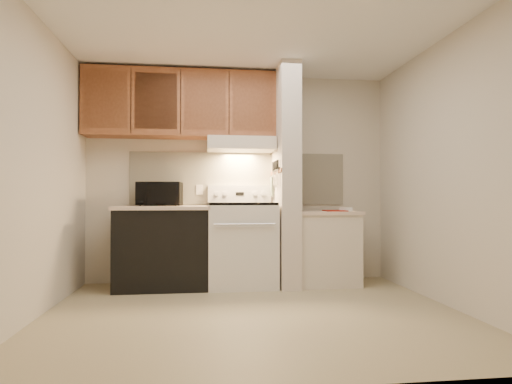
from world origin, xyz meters
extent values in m
plane|color=tan|center=(0.00, 0.00, 0.00)|extent=(3.60, 3.60, 0.00)
plane|color=white|center=(0.00, 0.00, 2.50)|extent=(3.60, 3.60, 0.00)
cube|color=beige|center=(0.00, 1.50, 1.25)|extent=(3.60, 2.50, 0.02)
cube|color=beige|center=(-1.80, 0.00, 1.25)|extent=(0.02, 3.00, 2.50)
cube|color=beige|center=(1.80, 0.00, 1.25)|extent=(0.02, 3.00, 2.50)
cube|color=white|center=(0.00, 1.49, 1.24)|extent=(2.60, 0.02, 0.63)
cube|color=silver|center=(0.00, 1.16, 0.46)|extent=(0.76, 0.65, 0.92)
cube|color=black|center=(0.00, 0.84, 0.50)|extent=(0.50, 0.01, 0.30)
cylinder|color=silver|center=(0.00, 0.80, 0.72)|extent=(0.65, 0.02, 0.02)
cube|color=black|center=(0.00, 1.16, 0.94)|extent=(0.74, 0.64, 0.03)
cube|color=silver|center=(0.00, 1.44, 1.05)|extent=(0.76, 0.08, 0.20)
cube|color=black|center=(0.00, 1.40, 1.05)|extent=(0.10, 0.01, 0.04)
cylinder|color=silver|center=(-0.28, 1.40, 1.05)|extent=(0.05, 0.02, 0.05)
cylinder|color=silver|center=(-0.18, 1.40, 1.05)|extent=(0.05, 0.02, 0.05)
cylinder|color=silver|center=(0.18, 1.40, 1.05)|extent=(0.05, 0.02, 0.05)
cylinder|color=silver|center=(0.28, 1.40, 1.05)|extent=(0.05, 0.02, 0.05)
cube|color=black|center=(-0.88, 1.17, 0.43)|extent=(1.00, 0.63, 0.87)
cube|color=beige|center=(-0.88, 1.17, 0.89)|extent=(1.04, 0.67, 0.04)
cube|color=black|center=(-0.99, 1.36, 0.92)|extent=(0.24, 0.12, 0.02)
cylinder|color=#22656B|center=(-0.99, 1.27, 0.96)|extent=(0.10, 0.10, 0.09)
cube|color=beige|center=(-0.48, 1.48, 1.10)|extent=(0.08, 0.01, 0.12)
imported|color=black|center=(-0.93, 1.31, 1.05)|extent=(0.51, 0.37, 0.27)
cube|color=beige|center=(0.51, 1.15, 1.25)|extent=(0.22, 0.70, 2.50)
cube|color=brown|center=(0.39, 1.15, 1.30)|extent=(0.01, 0.70, 0.04)
cube|color=black|center=(0.39, 1.10, 1.32)|extent=(0.02, 0.42, 0.04)
cube|color=silver|center=(0.38, 0.93, 1.22)|extent=(0.01, 0.03, 0.16)
cylinder|color=black|center=(0.38, 0.93, 1.37)|extent=(0.02, 0.02, 0.10)
cube|color=silver|center=(0.38, 1.01, 1.21)|extent=(0.01, 0.04, 0.18)
cylinder|color=black|center=(0.38, 1.01, 1.37)|extent=(0.02, 0.02, 0.10)
cube|color=silver|center=(0.38, 1.10, 1.20)|extent=(0.01, 0.04, 0.20)
cylinder|color=black|center=(0.38, 1.11, 1.37)|extent=(0.02, 0.02, 0.10)
cube|color=silver|center=(0.38, 1.18, 1.22)|extent=(0.01, 0.04, 0.16)
cylinder|color=black|center=(0.38, 1.19, 1.37)|extent=(0.02, 0.02, 0.10)
cube|color=silver|center=(0.38, 1.25, 1.21)|extent=(0.01, 0.04, 0.18)
cylinder|color=black|center=(0.38, 1.25, 1.37)|extent=(0.02, 0.02, 0.10)
cube|color=gray|center=(0.38, 1.32, 1.13)|extent=(0.03, 0.10, 0.23)
cube|color=beige|center=(0.97, 1.15, 0.40)|extent=(0.70, 0.60, 0.81)
cube|color=beige|center=(0.97, 1.15, 0.83)|extent=(0.74, 0.64, 0.04)
cube|color=#9B190B|center=(1.04, 1.00, 0.86)|extent=(0.26, 0.34, 0.01)
cube|color=white|center=(1.19, 1.05, 0.87)|extent=(0.17, 0.14, 0.04)
cube|color=beige|center=(0.00, 1.28, 1.62)|extent=(0.78, 0.44, 0.15)
cube|color=beige|center=(0.00, 1.07, 1.58)|extent=(0.78, 0.04, 0.06)
cube|color=brown|center=(-0.69, 1.32, 2.08)|extent=(2.18, 0.33, 0.77)
cube|color=brown|center=(-1.51, 1.17, 2.08)|extent=(0.46, 0.01, 0.63)
cube|color=black|center=(-1.23, 1.16, 2.08)|extent=(0.01, 0.01, 0.73)
cube|color=brown|center=(-0.96, 1.17, 2.08)|extent=(0.46, 0.01, 0.63)
cube|color=black|center=(-0.69, 1.16, 2.08)|extent=(0.01, 0.01, 0.73)
cube|color=brown|center=(-0.42, 1.17, 2.08)|extent=(0.46, 0.01, 0.63)
cube|color=black|center=(-0.14, 1.16, 2.08)|extent=(0.01, 0.01, 0.73)
cube|color=brown|center=(0.13, 1.17, 2.08)|extent=(0.46, 0.01, 0.63)
camera|label=1|loc=(-0.44, -3.69, 0.99)|focal=30.00mm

